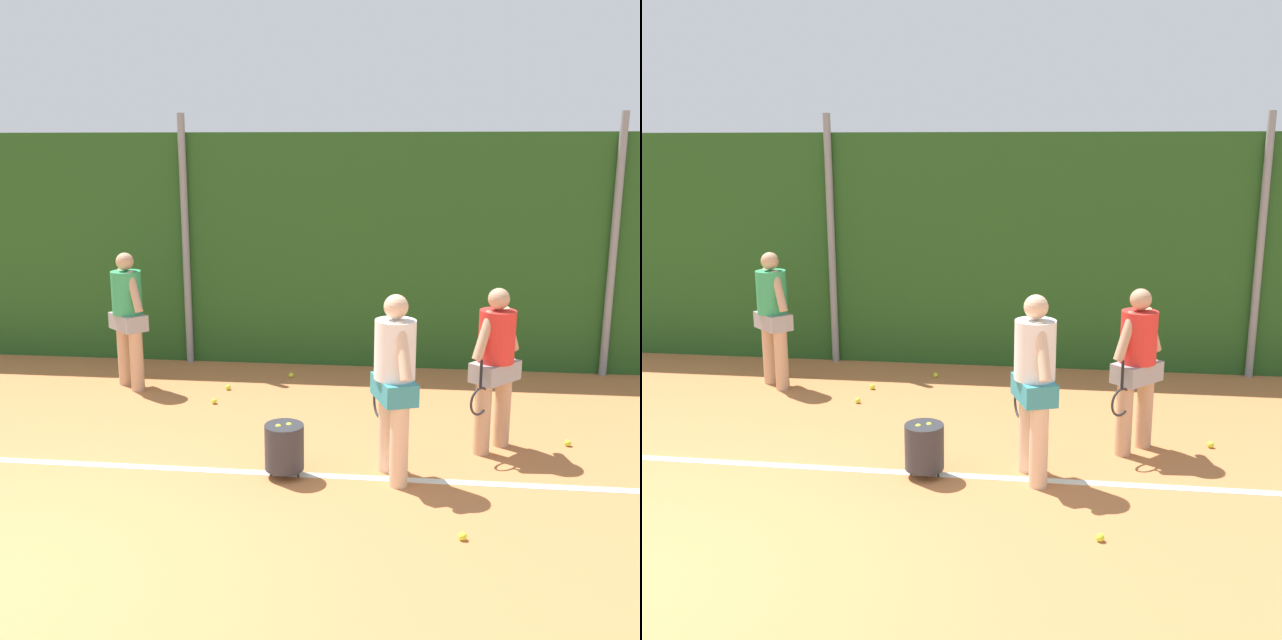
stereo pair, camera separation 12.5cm
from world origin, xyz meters
The scene contains 16 objects.
ground_plane centered at (0.00, 1.69, 0.00)m, with size 29.88×29.88×0.00m, color #C67542.
hedge_fence_backdrop centered at (0.00, 5.76, 1.57)m, with size 19.42×0.25×3.14m, color #23511E.
fence_post_center centered at (0.00, 5.59, 1.69)m, with size 0.10×0.10×3.38m, color gray.
fence_post_right centered at (5.60, 5.59, 1.69)m, with size 0.10×0.10×3.38m, color gray.
court_baseline_paint centered at (0.00, 2.08, 0.00)m, with size 14.19×0.10×0.01m, color white.
player_foreground_near centered at (2.89, 2.13, 0.96)m, with size 0.44×0.74×1.71m.
player_midcourt centered at (3.86, 2.89, 0.92)m, with size 0.53×0.62×1.64m.
player_backcourt_far centered at (-0.41, 4.40, 0.96)m, with size 0.56×0.55×1.70m.
ball_hopper centered at (1.92, 2.04, 0.29)m, with size 0.36×0.36×0.51m.
tennis_ball_0 centered at (2.96, 4.59, 0.03)m, with size 0.07×0.07×0.07m, color #CCDB33.
tennis_ball_2 centered at (0.82, 4.42, 0.03)m, with size 0.07×0.07×0.07m, color #CCDB33.
tennis_ball_3 centered at (4.65, 3.06, 0.03)m, with size 0.07×0.07×0.07m, color #CCDB33.
tennis_ball_4 centered at (3.46, 1.07, 0.03)m, with size 0.07×0.07×0.07m, color #CCDB33.
tennis_ball_5 centered at (1.52, 5.01, 0.03)m, with size 0.07×0.07×0.07m, color #CCDB33.
tennis_ball_9 centered at (1.86, 3.22, 0.03)m, with size 0.07×0.07×0.07m, color #CCDB33.
tennis_ball_13 centered at (0.77, 3.90, 0.03)m, with size 0.07×0.07×0.07m, color #CCDB33.
Camera 2 is at (3.08, -4.19, 2.95)m, focal length 41.78 mm.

